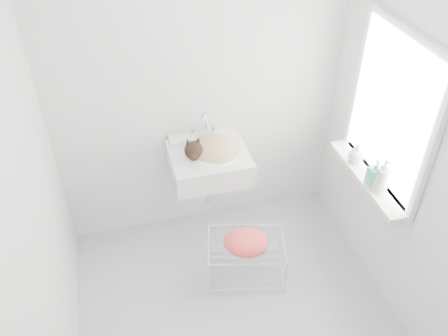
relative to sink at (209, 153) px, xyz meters
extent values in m
cube|color=#B0B3B5|center=(-0.01, -0.74, -0.85)|extent=(2.20, 2.00, 0.02)
cube|color=white|center=(-0.01, 0.26, 0.40)|extent=(2.20, 0.02, 2.50)
cube|color=white|center=(1.09, -0.74, 0.40)|extent=(0.02, 2.00, 2.50)
cube|color=white|center=(-1.11, -0.74, 0.40)|extent=(0.02, 2.00, 2.50)
cube|color=white|center=(1.08, -0.54, 0.50)|extent=(0.01, 0.80, 1.00)
cube|color=white|center=(1.06, -0.54, 0.50)|extent=(0.04, 0.90, 1.10)
cube|color=white|center=(1.00, -0.54, -0.02)|extent=(0.16, 0.88, 0.04)
cube|color=white|center=(0.00, 0.00, 0.00)|extent=(0.58, 0.50, 0.23)
ellipsoid|color=tan|center=(0.03, -0.01, 0.03)|extent=(0.40, 0.36, 0.19)
sphere|color=black|center=(-0.12, -0.07, 0.12)|extent=(0.15, 0.15, 0.14)
torus|color=#B31A06|center=(-0.10, -0.08, 0.08)|extent=(0.13, 0.13, 0.05)
cube|color=silver|center=(0.16, -0.47, -0.70)|extent=(0.63, 0.51, 0.33)
ellipsoid|color=orange|center=(0.13, -0.53, -0.49)|extent=(0.39, 0.35, 0.13)
imported|color=beige|center=(0.99, -0.71, 0.00)|extent=(0.11, 0.11, 0.21)
imported|color=#47AA98|center=(0.99, -0.63, 0.00)|extent=(0.10, 0.10, 0.19)
imported|color=silver|center=(0.99, -0.37, 0.00)|extent=(0.14, 0.14, 0.15)
camera|label=1|loc=(-0.62, -2.74, 2.06)|focal=37.84mm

